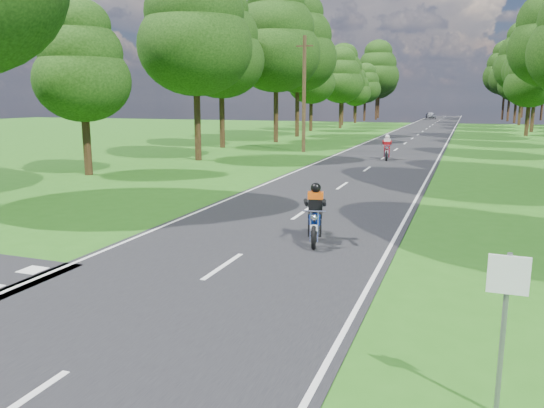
% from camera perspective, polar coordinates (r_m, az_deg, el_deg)
% --- Properties ---
extents(ground, '(160.00, 160.00, 0.00)m').
position_cam_1_polar(ground, '(10.36, -10.11, -9.89)').
color(ground, '#245D15').
rests_on(ground, ground).
extents(main_road, '(7.00, 140.00, 0.02)m').
position_cam_1_polar(main_road, '(58.63, 15.43, 7.20)').
color(main_road, black).
rests_on(main_road, ground).
extents(road_markings, '(7.40, 140.00, 0.01)m').
position_cam_1_polar(road_markings, '(56.78, 15.12, 7.11)').
color(road_markings, silver).
rests_on(road_markings, main_road).
extents(treeline, '(40.00, 115.35, 14.78)m').
position_cam_1_polar(treeline, '(68.61, 17.78, 14.49)').
color(treeline, black).
rests_on(treeline, ground).
extents(telegraph_pole, '(1.20, 0.26, 8.00)m').
position_cam_1_polar(telegraph_pole, '(37.92, 3.47, 11.75)').
color(telegraph_pole, '#382616').
rests_on(telegraph_pole, ground).
extents(road_sign, '(0.45, 0.07, 2.00)m').
position_cam_1_polar(road_sign, '(6.74, 23.80, -10.24)').
color(road_sign, slate).
rests_on(road_sign, ground).
extents(rider_near_blue, '(1.03, 1.94, 1.54)m').
position_cam_1_polar(rider_near_blue, '(13.87, 4.66, -0.94)').
color(rider_near_blue, navy).
rests_on(rider_near_blue, main_road).
extents(rider_far_red, '(0.85, 1.92, 1.54)m').
position_cam_1_polar(rider_far_red, '(33.61, 12.26, 5.99)').
color(rider_far_red, maroon).
rests_on(rider_far_red, main_road).
extents(distant_car, '(2.37, 3.83, 1.22)m').
position_cam_1_polar(distant_car, '(110.70, 16.71, 9.15)').
color(distant_car, '#B7B9BE').
rests_on(distant_car, main_road).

